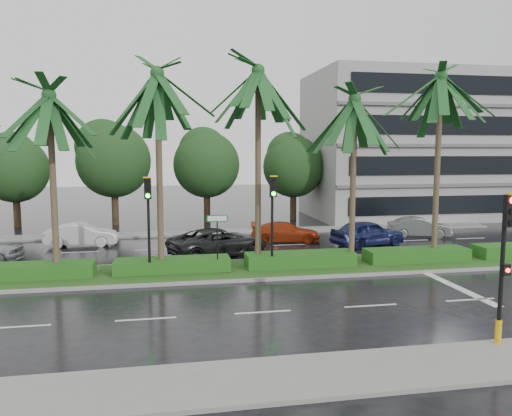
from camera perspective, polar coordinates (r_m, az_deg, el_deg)
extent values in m
plane|color=black|center=(22.51, -1.71, -7.87)|extent=(120.00, 120.00, 0.00)
cube|color=slate|center=(13.06, 5.53, -18.62)|extent=(40.00, 2.40, 0.12)
cube|color=slate|center=(34.16, -4.80, -2.80)|extent=(40.00, 2.00, 0.12)
cube|color=gray|center=(23.45, -2.09, -7.10)|extent=(36.00, 4.00, 0.14)
cube|color=#274818|center=(23.43, -2.09, -6.92)|extent=(35.60, 3.70, 0.02)
cube|color=#234E16|center=(23.81, -24.20, -6.53)|extent=(5.20, 1.40, 0.60)
cube|color=#234E16|center=(23.13, -9.51, -6.41)|extent=(5.20, 1.40, 0.60)
cube|color=#234E16|center=(23.97, 5.05, -5.88)|extent=(5.20, 1.40, 0.60)
cube|color=#234E16|center=(26.20, 17.85, -5.11)|extent=(5.20, 1.40, 0.60)
cube|color=silver|center=(30.36, -27.02, -4.79)|extent=(2.00, 0.12, 0.01)
cube|color=silver|center=(18.08, -25.54, -12.14)|extent=(2.00, 0.12, 0.01)
cube|color=silver|center=(29.46, -19.52, -4.78)|extent=(2.00, 0.12, 0.01)
cube|color=silver|center=(17.48, -12.47, -12.29)|extent=(2.00, 0.12, 0.01)
cube|color=silver|center=(29.10, -11.69, -4.67)|extent=(2.00, 0.12, 0.01)
cube|color=silver|center=(17.78, 0.80, -11.81)|extent=(2.00, 0.12, 0.01)
cube|color=silver|center=(29.28, -3.82, -4.48)|extent=(2.00, 0.12, 0.01)
cube|color=silver|center=(18.94, 12.98, -10.82)|extent=(2.00, 0.12, 0.01)
cube|color=silver|center=(29.99, 3.81, -4.21)|extent=(2.00, 0.12, 0.01)
cube|color=silver|center=(20.81, 23.28, -9.60)|extent=(2.00, 0.12, 0.01)
cube|color=silver|center=(31.21, 10.96, -3.89)|extent=(2.00, 0.12, 0.01)
cube|color=silver|center=(32.87, 17.48, -3.55)|extent=(2.00, 0.12, 0.01)
cube|color=silver|center=(34.92, 23.30, -3.20)|extent=(2.00, 0.12, 0.01)
cube|color=silver|center=(22.69, 21.52, -8.20)|extent=(0.40, 6.00, 0.01)
cylinder|color=#443927|center=(23.17, -22.16, 2.22)|extent=(0.28, 0.28, 7.79)
cylinder|color=#443927|center=(23.71, -21.77, -6.67)|extent=(0.40, 0.40, 0.44)
cylinder|color=#443927|center=(22.47, -10.99, 3.75)|extent=(0.28, 0.28, 8.81)
cylinder|color=#443927|center=(23.05, -10.76, -6.69)|extent=(0.40, 0.40, 0.44)
cylinder|color=#443927|center=(23.17, 0.24, 4.30)|extent=(0.28, 0.28, 9.08)
cylinder|color=#443927|center=(23.73, 0.24, -6.18)|extent=(0.40, 0.40, 0.44)
cylinder|color=#443927|center=(24.07, 11.02, 2.80)|extent=(0.28, 0.28, 7.86)
cylinder|color=#443927|center=(24.58, 10.83, -5.85)|extent=(0.40, 0.40, 0.44)
cylinder|color=#443927|center=(26.28, 20.00, 4.17)|extent=(0.28, 0.28, 9.08)
cylinder|color=#443927|center=(26.79, 19.63, -5.10)|extent=(0.40, 0.40, 0.44)
cylinder|color=black|center=(15.84, 26.20, -7.96)|extent=(0.12, 0.12, 3.40)
cube|color=black|center=(15.33, 27.01, -0.29)|extent=(0.30, 0.18, 0.90)
cylinder|color=black|center=(15.25, 27.23, -0.34)|extent=(0.18, 0.04, 0.18)
cylinder|color=black|center=(15.29, 27.17, -1.46)|extent=(0.18, 0.04, 0.18)
cylinder|color=gold|center=(16.22, 25.95, -12.59)|extent=(0.18, 0.18, 0.70)
cube|color=black|center=(15.61, 26.64, -6.31)|extent=(0.22, 0.16, 0.32)
cylinder|color=#FF0C05|center=(15.54, 26.84, -6.38)|extent=(0.12, 0.03, 0.12)
cylinder|color=black|center=(22.27, -12.13, -3.30)|extent=(0.12, 0.12, 3.40)
cube|color=black|center=(21.83, -12.28, 2.19)|extent=(0.30, 0.18, 0.90)
cube|color=gold|center=(21.68, -12.32, 3.43)|extent=(0.34, 0.12, 0.06)
cylinder|color=black|center=(21.71, -12.31, 2.96)|extent=(0.18, 0.04, 0.18)
cylinder|color=black|center=(21.73, -12.29, 2.17)|extent=(0.18, 0.04, 0.18)
cylinder|color=#0CE519|center=(21.76, -12.27, 1.38)|extent=(0.18, 0.04, 0.18)
cylinder|color=black|center=(22.78, 1.85, -2.93)|extent=(0.12, 0.12, 3.40)
cube|color=black|center=(22.35, 1.97, 2.44)|extent=(0.30, 0.18, 0.90)
cube|color=gold|center=(22.20, 2.04, 3.65)|extent=(0.34, 0.12, 0.06)
cylinder|color=black|center=(22.23, 2.03, 3.19)|extent=(0.18, 0.04, 0.18)
cylinder|color=black|center=(22.25, 2.03, 2.42)|extent=(0.18, 0.04, 0.18)
cylinder|color=#0CE519|center=(22.27, 2.02, 1.65)|extent=(0.18, 0.04, 0.18)
cylinder|color=black|center=(22.55, -4.44, -4.08)|extent=(0.06, 0.06, 2.60)
cube|color=#0C5926|center=(22.34, -4.46, -1.19)|extent=(0.95, 0.04, 0.30)
cube|color=white|center=(22.31, -4.45, -1.20)|extent=(0.85, 0.01, 0.22)
cylinder|color=#312416|center=(40.72, -25.64, -0.32)|extent=(0.52, 0.52, 2.36)
sphere|color=#143719|center=(40.50, -25.86, 3.99)|extent=(4.86, 4.86, 4.86)
sphere|color=#143719|center=(40.77, -25.82, 5.34)|extent=(3.64, 3.64, 3.64)
cylinder|color=#312416|center=(39.45, -15.80, 0.12)|extent=(0.52, 0.52, 2.69)
sphere|color=#143719|center=(39.22, -15.96, 5.20)|extent=(5.53, 5.53, 5.53)
sphere|color=#143719|center=(39.52, -15.97, 6.77)|extent=(4.15, 4.15, 4.15)
cylinder|color=#312416|center=(39.42, -5.61, 0.20)|extent=(0.52, 0.52, 2.51)
sphere|color=#143719|center=(39.20, -5.67, 4.95)|extent=(5.17, 5.17, 5.17)
sphere|color=#143719|center=(39.48, -5.72, 6.42)|extent=(3.88, 3.88, 3.88)
cylinder|color=#312416|center=(40.62, 4.27, 0.32)|extent=(0.52, 0.52, 2.40)
sphere|color=#143719|center=(40.40, 4.31, 4.72)|extent=(4.93, 4.93, 4.93)
sphere|color=#143719|center=(40.67, 4.21, 6.08)|extent=(3.70, 3.70, 3.70)
cylinder|color=#312416|center=(42.94, 13.34, 0.48)|extent=(0.52, 0.52, 2.37)
sphere|color=#143719|center=(42.73, 13.45, 4.60)|extent=(4.88, 4.88, 4.88)
sphere|color=#143719|center=(42.99, 13.32, 5.88)|extent=(3.66, 3.66, 3.66)
cube|color=gray|center=(44.46, 16.81, 6.80)|extent=(16.00, 10.00, 12.00)
imported|color=silver|center=(31.18, -19.31, -2.91)|extent=(1.45, 4.11, 1.35)
imported|color=black|center=(26.73, -4.29, -3.92)|extent=(4.33, 5.95, 1.50)
imported|color=#A33111|center=(30.83, 3.37, -2.76)|extent=(2.46, 4.50, 1.24)
imported|color=navy|center=(30.27, 12.64, -2.79)|extent=(2.82, 4.80, 1.53)
imported|color=#5A5D5F|center=(34.20, 18.14, -2.10)|extent=(2.27, 4.12, 1.29)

